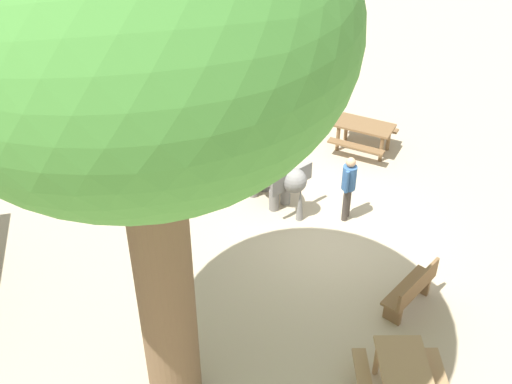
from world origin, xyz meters
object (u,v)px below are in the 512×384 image
Objects in this scene: elephant at (275,175)px; picnic_table_far at (364,131)px; wooden_bench at (412,289)px; person_handler at (349,184)px; shade_tree_main at (136,32)px; picnic_table_near at (404,379)px.

picnic_table_far is (1.82, -2.90, -0.22)m from elephant.
elephant is 4.28m from wooden_bench.
wooden_bench is at bearing 117.90° from picnic_table_far.
wooden_bench is 5.86m from picnic_table_far.
person_handler reaches higher than picnic_table_far.
wooden_bench is at bearing -78.81° from shade_tree_main.
wooden_bench is at bearing 129.98° from person_handler.
elephant is at bearing 71.83° from picnic_table_far.
picnic_table_near is at bearing 113.54° from picnic_table_far.
shade_tree_main is 6.81m from picnic_table_near.
elephant is 1.29× the size of wooden_bench.
person_handler is (-0.93, -1.45, 0.14)m from elephant.
elephant is at bearing 2.79° from person_handler.
person_handler is 5.05m from picnic_table_near.
person_handler is at bearing 3.32° from picnic_table_near.
person_handler is at bearing -48.31° from shade_tree_main.
picnic_table_near is 0.85× the size of picnic_table_far.
picnic_table_near is at bearing -153.28° from wooden_bench.
wooden_bench is 0.65× the size of picnic_table_far.
picnic_table_far is at bearing 93.91° from elephant.
picnic_table_near is (-1.99, 1.04, 0.12)m from wooden_bench.
person_handler is 0.91× the size of picnic_table_near.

